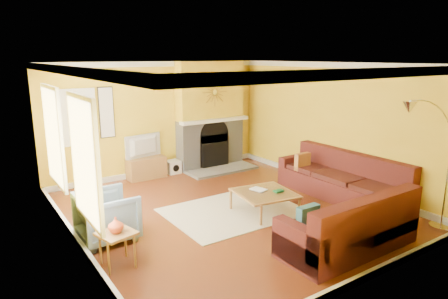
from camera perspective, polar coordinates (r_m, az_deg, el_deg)
floor at (r=7.59m, az=0.67°, el=-8.73°), size 5.50×6.00×0.02m
ceiling at (r=7.03m, az=0.74°, el=12.28°), size 5.50×6.00×0.02m
wall_back at (r=9.77m, az=-9.41°, el=4.37°), size 5.50×0.02×2.70m
wall_front at (r=5.09m, az=20.41°, el=-4.52°), size 5.50×0.02×2.70m
wall_left at (r=6.10m, az=-21.17°, el=-1.71°), size 0.02×6.00×2.70m
wall_right at (r=9.02m, az=15.31°, el=3.34°), size 0.02×6.00×2.70m
baseboard at (r=7.56m, az=0.68°, el=-8.24°), size 5.50×6.00×0.12m
crown_molding at (r=7.04m, az=0.73°, el=11.71°), size 5.50×6.00×0.12m
window_left_near at (r=7.32m, az=-23.29°, el=1.70°), size 0.06×1.22×1.72m
window_left_far at (r=5.50m, az=-19.46°, el=-1.51°), size 0.06×1.22×1.72m
window_back at (r=9.08m, az=-20.29°, el=4.34°), size 0.82×0.06×1.22m
wall_art at (r=9.26m, az=-16.42°, el=5.09°), size 0.34×0.04×1.14m
fireplace at (r=10.22m, az=-2.00°, el=4.93°), size 1.80×0.40×2.70m
mantel at (r=10.04m, az=-1.27°, el=4.20°), size 1.92×0.22×0.08m
hearth at (r=10.05m, az=-0.28°, el=-2.91°), size 1.80×0.70×0.06m
sunburst at (r=9.96m, az=-1.32°, el=8.19°), size 0.70×0.04×0.70m
rug at (r=7.53m, az=1.34°, el=-8.77°), size 2.40×1.80×0.02m
sectional_sofa at (r=7.41m, az=12.35°, el=-5.79°), size 3.25×3.42×0.90m
coffee_table at (r=7.47m, az=5.80°, el=-7.46°), size 1.13×1.13×0.39m
media_console at (r=9.61m, az=-11.03°, el=-2.58°), size 0.90×0.41×0.50m
tv at (r=9.48m, az=-11.17°, el=0.45°), size 0.95×0.30×0.55m
subwoofer at (r=9.93m, az=-7.29°, el=-2.46°), size 0.31×0.31×0.31m
armchair at (r=6.57m, az=-16.35°, el=-9.09°), size 0.87×0.85×0.78m
side_table at (r=5.82m, az=-14.99°, el=-13.57°), size 0.55×0.55×0.49m
vase at (r=5.67m, az=-15.21°, el=-10.34°), size 0.26×0.26×0.22m
book at (r=7.38m, az=4.45°, el=-5.94°), size 0.28×0.33×0.03m
arc_lamp at (r=6.89m, az=27.23°, el=-2.72°), size 1.40×0.36×2.22m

